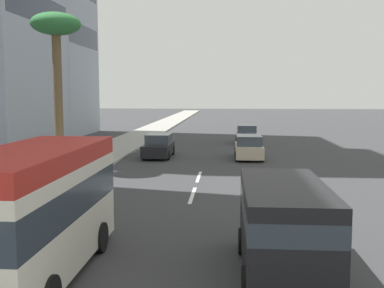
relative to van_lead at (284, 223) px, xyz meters
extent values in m
plane|color=#38383A|center=(25.10, 2.88, -1.29)|extent=(198.00, 198.00, 0.00)
cube|color=#9E9B93|center=(25.10, 10.37, -1.22)|extent=(162.00, 3.91, 0.15)
cube|color=silver|center=(8.61, 2.88, -1.29)|extent=(3.20, 0.16, 0.01)
cube|color=silver|center=(13.10, 2.88, -1.29)|extent=(3.20, 0.16, 0.01)
cube|color=black|center=(0.00, 0.00, -0.07)|extent=(4.66, 1.97, 2.06)
cube|color=#2D3842|center=(0.00, 0.00, 0.38)|extent=(4.67, 1.97, 0.49)
cylinder|color=black|center=(1.40, 0.94, -0.93)|extent=(0.72, 0.24, 0.72)
cylinder|color=black|center=(1.40, -0.94, -0.93)|extent=(0.72, 0.24, 0.72)
cylinder|color=black|center=(-1.40, 0.94, -0.93)|extent=(0.72, 0.24, 0.72)
cylinder|color=black|center=(-1.40, -0.94, -0.93)|extent=(0.72, 0.24, 0.72)
cube|color=beige|center=(20.22, -0.09, -0.72)|extent=(4.13, 1.81, 0.79)
cube|color=#38424C|center=(20.01, -0.09, -0.01)|extent=(2.27, 1.67, 0.64)
cylinder|color=black|center=(21.50, 0.74, -0.97)|extent=(0.64, 0.22, 0.64)
cylinder|color=black|center=(21.50, -0.93, -0.97)|extent=(0.64, 0.22, 0.64)
cylinder|color=black|center=(18.93, 0.74, -0.97)|extent=(0.64, 0.22, 0.64)
cylinder|color=black|center=(18.93, -0.93, -0.97)|extent=(0.64, 0.22, 0.64)
cube|color=black|center=(20.56, 6.15, -0.72)|extent=(4.48, 1.78, 0.79)
cube|color=#38424C|center=(20.78, 6.15, -0.01)|extent=(2.46, 1.64, 0.65)
cylinder|color=black|center=(19.17, 5.33, -0.97)|extent=(0.64, 0.22, 0.64)
cylinder|color=black|center=(19.17, 6.97, -0.97)|extent=(0.64, 0.22, 0.64)
cylinder|color=black|center=(21.94, 5.33, -0.97)|extent=(0.64, 0.22, 0.64)
cylinder|color=black|center=(21.94, 6.97, -0.97)|extent=(0.64, 0.22, 0.64)
cube|color=silver|center=(-0.64, 5.98, 0.15)|extent=(6.50, 2.23, 2.44)
cube|color=#B2261E|center=(-0.64, 5.98, 1.61)|extent=(6.50, 2.23, 0.46)
cube|color=#28333D|center=(-0.64, 5.98, 0.62)|extent=(6.51, 2.23, 0.81)
cylinder|color=black|center=(1.25, 4.92, -0.87)|extent=(0.84, 0.26, 0.84)
cylinder|color=black|center=(1.25, 7.04, -0.87)|extent=(0.84, 0.26, 0.84)
cube|color=white|center=(30.14, -0.33, -0.71)|extent=(4.30, 1.78, 0.81)
cube|color=#38424C|center=(29.93, -0.33, 0.02)|extent=(2.37, 1.63, 0.66)
cylinder|color=black|center=(31.48, 0.48, -0.97)|extent=(0.64, 0.22, 0.64)
cylinder|color=black|center=(31.48, -1.15, -0.97)|extent=(0.64, 0.22, 0.64)
cylinder|color=black|center=(28.81, 0.48, -0.97)|extent=(0.64, 0.22, 0.64)
cylinder|color=black|center=(28.81, -1.15, -0.97)|extent=(0.64, 0.22, 0.64)
cylinder|color=#4C8C66|center=(8.68, 9.30, -0.71)|extent=(0.14, 0.14, 0.87)
cylinder|color=#4C8C66|center=(8.84, 9.30, -0.71)|extent=(0.14, 0.14, 0.87)
cube|color=gold|center=(8.76, 9.30, 0.07)|extent=(0.38, 0.38, 0.69)
sphere|color=beige|center=(8.76, 9.30, 0.53)|extent=(0.24, 0.24, 0.24)
cylinder|color=brown|center=(14.81, 11.10, 2.74)|extent=(0.51, 0.51, 7.77)
ellipsoid|color=#2D7238|center=(14.81, 11.10, 7.05)|extent=(2.81, 2.81, 1.26)
cube|color=#2D3847|center=(25.93, 16.55, 9.93)|extent=(11.95, 0.08, 2.34)
cube|color=#2D3847|center=(37.38, 16.55, 9.15)|extent=(9.66, 0.08, 2.18)
camera|label=1|loc=(-11.01, 1.40, 3.13)|focal=42.97mm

